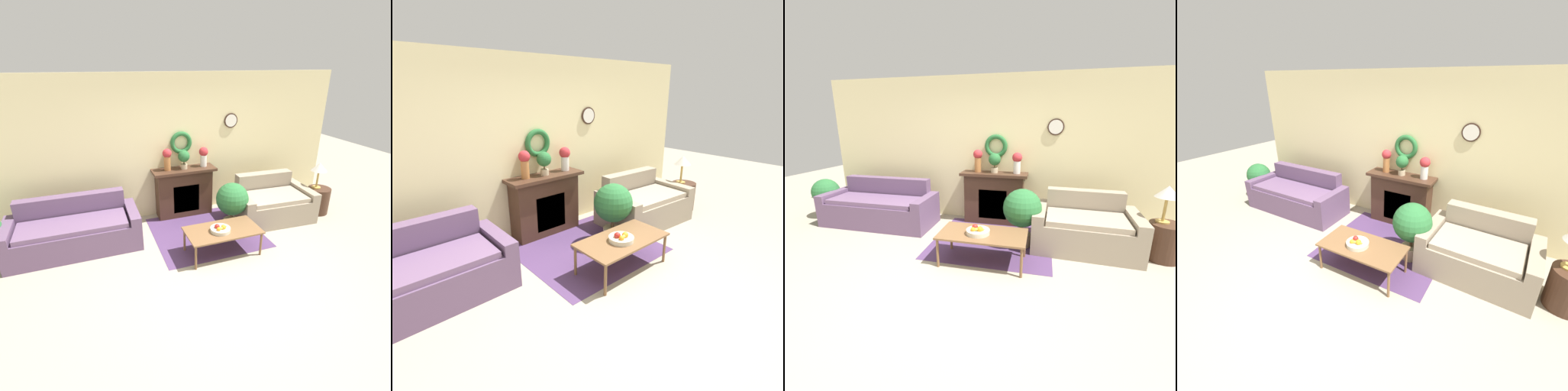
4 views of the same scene
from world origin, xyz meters
The scene contains 14 objects.
ground_plane centered at (0.00, 0.00, 0.00)m, with size 16.00×16.00×0.00m, color #9E937F.
floor_rug centered at (0.19, 1.33, 0.00)m, with size 1.88×1.72×0.01m.
wall_back centered at (0.00, 2.39, 1.35)m, with size 6.80×0.15×2.70m.
fireplace centered at (0.05, 2.18, 0.49)m, with size 1.23×0.41×0.97m.
couch_left centered at (-2.02, 1.61, 0.31)m, with size 2.06×0.86×0.83m.
loveseat_right centered at (1.59, 1.45, 0.31)m, with size 1.55×1.04×0.83m.
coffee_table centered at (0.19, 0.64, 0.39)m, with size 1.18×0.62×0.43m.
fruit_bowl centered at (0.13, 0.60, 0.47)m, with size 0.32×0.32×0.12m.
side_table_by_loveseat centered at (2.63, 1.31, 0.26)m, with size 0.45×0.45×0.53m.
vase_on_mantel_left centered at (-0.27, 2.19, 1.21)m, with size 0.17×0.17×0.41m.
vase_on_mantel_right centered at (0.46, 2.19, 1.19)m, with size 0.18×0.18×0.38m.
potted_plant_on_mantel centered at (0.06, 2.17, 1.19)m, with size 0.22×0.22×0.36m.
potted_plant_floor_by_couch centered at (-3.27, 1.66, 0.50)m, with size 0.52×0.52×0.79m.
potted_plant_floor_by_loveseat centered at (0.66, 1.27, 0.58)m, with size 0.58×0.58×0.91m.
Camera 4 is at (1.84, -1.89, 2.53)m, focal length 24.00 mm.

